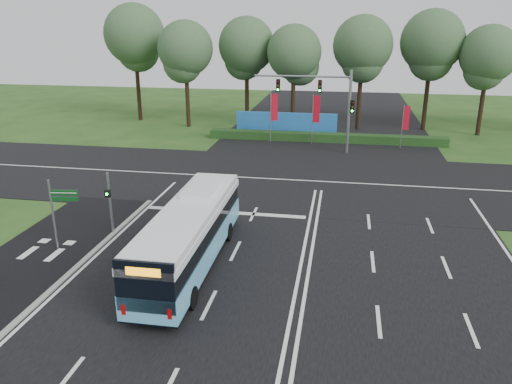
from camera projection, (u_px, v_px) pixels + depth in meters
The scene contains 15 objects.
ground at pixel (303, 257), 23.97m from camera, with size 120.00×120.00×0.00m, color #224717.
road_main at pixel (303, 256), 23.96m from camera, with size 20.00×120.00×0.04m, color black.
road_cross at pixel (317, 181), 35.14m from camera, with size 120.00×14.00×0.05m, color black.
bike_path at pixel (29, 264), 23.22m from camera, with size 5.00×18.00×0.06m, color black.
kerb_strip at pixel (76, 267), 22.81m from camera, with size 0.25×18.00×0.12m, color gray.
city_bus at pixel (190, 235), 22.54m from camera, with size 2.42×10.93×3.13m.
pedestrian_signal at pixel (110, 201), 25.96m from camera, with size 0.29×0.42×3.38m.
street_sign at pixel (58, 206), 24.03m from camera, with size 1.40×0.26×3.61m.
banner_flag_left at pixel (273, 110), 45.68m from camera, with size 0.66×0.21×4.58m.
banner_flag_mid at pixel (315, 112), 44.98m from camera, with size 0.67×0.10×4.53m.
banner_flag_right at pixel (405, 120), 43.33m from camera, with size 0.57×0.09×3.89m.
traffic_light_gantry at pixel (328, 98), 41.51m from camera, with size 8.41×0.28×7.00m.
hedge at pixel (325, 138), 46.66m from camera, with size 22.00×1.20×0.80m, color #173914.
blue_hoarding at pixel (286, 124), 49.41m from camera, with size 10.00×0.30×2.20m, color blue.
eucalyptus_row at pixel (357, 45), 49.59m from camera, with size 55.36×8.84×12.65m.
Camera 1 is at (1.55, -21.71, 10.75)m, focal length 35.00 mm.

